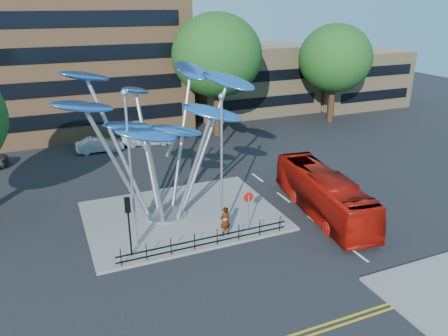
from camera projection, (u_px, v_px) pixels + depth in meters
name	position (u px, v px, depth m)	size (l,w,h in m)	color
ground	(235.00, 261.00, 23.34)	(120.00, 120.00, 0.00)	black
traffic_island	(182.00, 216.00, 28.10)	(12.00, 9.00, 0.15)	slate
double_yellow_near	(294.00, 334.00, 18.19)	(40.00, 0.12, 0.01)	gold
low_building_near	(253.00, 79.00, 53.52)	(15.00, 8.00, 8.00)	tan
low_building_far	(355.00, 78.00, 57.11)	(12.00, 8.00, 7.00)	tan
tree_right	(217.00, 56.00, 42.27)	(8.80, 8.80, 12.11)	black
tree_far	(335.00, 58.00, 47.73)	(8.00, 8.00, 10.81)	black
leaf_sculpture	(158.00, 112.00, 25.85)	(12.72, 9.54, 9.51)	#9EA0A5
street_lamp_left	(130.00, 158.00, 22.77)	(0.36, 0.36, 8.80)	#9EA0A5
street_lamp_right	(222.00, 153.00, 24.27)	(0.36, 0.36, 8.30)	#9EA0A5
traffic_light_island	(128.00, 214.00, 22.72)	(0.28, 0.18, 3.42)	black
no_entry_sign_island	(248.00, 205.00, 25.58)	(0.60, 0.10, 2.45)	#9EA0A5
pedestrian_railing_front	(206.00, 241.00, 24.23)	(10.00, 0.06, 1.00)	black
red_bus	(323.00, 194.00, 28.06)	(2.38, 10.16, 2.83)	#A21007
pedestrian	(225.00, 221.00, 25.29)	(0.66, 0.43, 1.81)	gray
parked_car_mid	(99.00, 144.00, 39.99)	(1.46, 4.20, 1.38)	#B9BBC1
parked_car_right	(146.00, 137.00, 42.07)	(2.00, 4.93, 1.43)	silver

